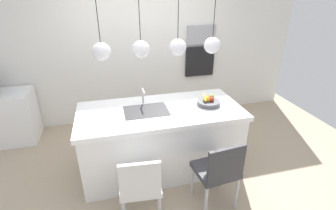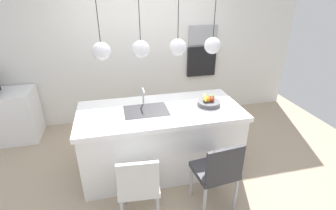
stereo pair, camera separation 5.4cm
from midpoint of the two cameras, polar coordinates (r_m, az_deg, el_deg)
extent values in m
plane|color=tan|center=(3.69, -1.98, -13.69)|extent=(6.60, 6.60, 0.00)
cube|color=silver|center=(4.61, -6.75, 12.32)|extent=(6.00, 0.10, 2.60)
cube|color=white|center=(3.44, -2.08, -8.21)|extent=(2.05, 0.92, 0.84)
cube|color=white|center=(3.22, -2.21, -1.48)|extent=(2.11, 0.98, 0.06)
cube|color=#2D2D30|center=(3.17, -5.52, -1.43)|extent=(0.56, 0.40, 0.02)
cylinder|color=silver|center=(3.34, -6.26, 2.11)|extent=(0.02, 0.02, 0.22)
cylinder|color=silver|center=(3.23, -6.13, 3.20)|extent=(0.02, 0.16, 0.02)
cylinder|color=#4C4C51|center=(3.35, 8.81, 0.51)|extent=(0.31, 0.31, 0.06)
sphere|color=red|center=(3.33, 8.96, 1.48)|extent=(0.08, 0.08, 0.08)
sphere|color=olive|center=(3.38, 9.42, 1.80)|extent=(0.08, 0.08, 0.08)
sphere|color=#B22D1E|center=(3.32, 9.50, 1.25)|extent=(0.07, 0.07, 0.07)
sphere|color=orange|center=(3.31, 8.62, 1.31)|extent=(0.08, 0.08, 0.08)
ellipsoid|color=yellow|center=(3.31, 7.98, 1.78)|extent=(0.08, 0.19, 0.09)
cube|color=#9E9EA3|center=(4.78, 7.25, 15.73)|extent=(0.54, 0.08, 0.34)
cube|color=black|center=(4.88, 6.93, 9.94)|extent=(0.56, 0.08, 0.56)
cube|color=silver|center=(2.75, -7.03, -17.38)|extent=(0.46, 0.47, 0.06)
cube|color=silver|center=(2.46, -7.06, -16.69)|extent=(0.40, 0.07, 0.38)
cylinder|color=#B2B2B7|center=(3.06, -3.42, -18.17)|extent=(0.04, 0.04, 0.44)
cylinder|color=#B2B2B7|center=(3.06, -10.52, -18.67)|extent=(0.04, 0.04, 0.44)
cube|color=#333338|center=(2.93, 10.29, -14.43)|extent=(0.49, 0.46, 0.06)
cube|color=#333338|center=(2.67, 12.68, -13.06)|extent=(0.43, 0.08, 0.39)
cylinder|color=#B2B2B7|center=(3.29, 11.42, -15.09)|extent=(0.04, 0.04, 0.44)
cylinder|color=#B2B2B7|center=(3.14, 5.05, -16.92)|extent=(0.04, 0.04, 0.44)
cylinder|color=#B2B2B7|center=(3.07, 14.95, -18.92)|extent=(0.04, 0.04, 0.44)
cylinder|color=#B2B2B7|center=(2.91, 8.17, -21.21)|extent=(0.04, 0.04, 0.44)
sphere|color=silver|center=(2.88, -15.57, 11.74)|extent=(0.20, 0.20, 0.20)
cylinder|color=black|center=(2.82, -16.56, 19.65)|extent=(0.01, 0.01, 0.60)
sphere|color=silver|center=(2.90, -6.79, 12.57)|extent=(0.20, 0.20, 0.20)
cylinder|color=black|center=(2.84, -7.22, 20.47)|extent=(0.01, 0.01, 0.60)
sphere|color=silver|center=(2.99, 1.72, 13.10)|extent=(0.20, 0.20, 0.20)
cylinder|color=black|center=(2.93, 1.83, 20.78)|extent=(0.01, 0.01, 0.60)
sphere|color=silver|center=(3.14, 9.62, 13.34)|extent=(0.20, 0.20, 0.20)
cylinder|color=black|center=(3.08, 10.19, 20.64)|extent=(0.01, 0.01, 0.60)
camera|label=1|loc=(0.03, -90.48, -0.23)|focal=26.53mm
camera|label=2|loc=(0.03, 89.52, 0.23)|focal=26.53mm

